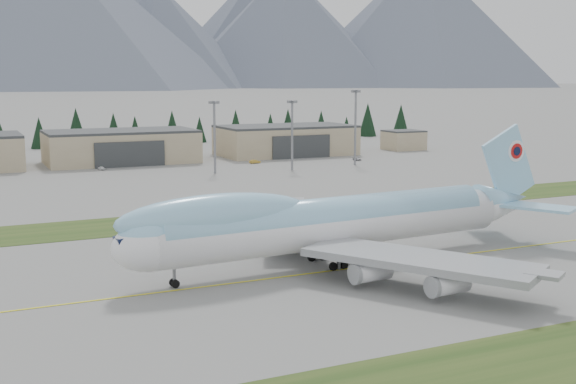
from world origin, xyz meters
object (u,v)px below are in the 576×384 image
hangar_right (286,140)px  service_vehicle_a (102,170)px  service_vehicle_b (255,163)px  service_vehicle_c (357,160)px  boeing_747_freighter (332,221)px  hangar_center (121,146)px

hangar_right → service_vehicle_a: 71.92m
service_vehicle_a → service_vehicle_b: size_ratio=0.83×
service_vehicle_c → boeing_747_freighter: bearing=-121.1°
boeing_747_freighter → hangar_right: (59.89, 146.62, -1.17)m
hangar_right → service_vehicle_c: 31.16m
service_vehicle_a → service_vehicle_c: 84.47m
boeing_747_freighter → service_vehicle_b: bearing=68.8°
boeing_747_freighter → hangar_center: size_ratio=1.57×
service_vehicle_b → service_vehicle_c: bearing=-108.6°
hangar_right → service_vehicle_b: (-20.78, -20.85, -5.39)m
hangar_center → service_vehicle_b: bearing=-28.0°
boeing_747_freighter → hangar_right: boeing_747_freighter is taller
boeing_747_freighter → hangar_center: bearing=86.1°
boeing_747_freighter → hangar_right: size_ratio=1.57×
hangar_center → hangar_right: bearing=0.0°
hangar_center → service_vehicle_b: 44.75m
hangar_right → service_vehicle_a: hangar_right is taller
hangar_right → service_vehicle_c: bearing=-62.5°
service_vehicle_a → service_vehicle_b: bearing=-20.6°
boeing_747_freighter → service_vehicle_b: size_ratio=19.87×
boeing_747_freighter → hangar_center: boeing_747_freighter is taller
service_vehicle_b → service_vehicle_c: size_ratio=0.94×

